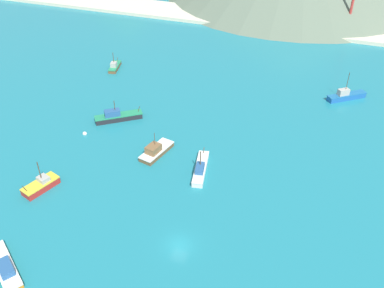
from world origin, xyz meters
TOP-DOWN VIEW (x-y plane):
  - ground at (0.00, 30.00)m, footprint 260.00×280.00m
  - fishing_boat_0 at (21.44, 58.47)m, footprint 9.36×8.11m
  - fishing_boat_1 at (-41.60, 54.20)m, footprint 3.91×7.54m
  - fishing_boat_2 at (-2.97, 18.45)m, footprint 4.07×10.50m
  - fishing_boat_4 at (-13.38, 20.63)m, footprint 4.65×8.85m
  - fishing_boat_5 at (-22.16, -13.27)m, footprint 9.76×7.61m
  - fishing_boat_6 at (-27.23, 29.78)m, footprint 10.08×8.56m
  - fishing_boat_7 at (-28.57, 3.64)m, footprint 4.62×7.21m
  - buoy_0 at (-31.07, 21.90)m, footprint 0.94×0.94m
  - beach_strip at (0.00, 107.96)m, footprint 247.00×18.29m

SIDE VIEW (x-z plane):
  - ground at x=0.00m, z-range -0.50..0.00m
  - buoy_0 at x=-31.07m, z-range -0.31..0.64m
  - beach_strip at x=0.00m, z-range 0.00..1.20m
  - fishing_boat_5 at x=-22.16m, z-range -0.30..1.68m
  - fishing_boat_1 at x=-41.60m, z-range -1.76..3.29m
  - fishing_boat_2 at x=-2.97m, z-range -1.79..3.33m
  - fishing_boat_7 at x=-28.57m, z-range -2.08..3.78m
  - fishing_boat_4 at x=-13.38m, z-range -1.78..3.56m
  - fishing_boat_6 at x=-27.23m, z-range -1.58..3.50m
  - fishing_boat_0 at x=21.44m, z-range -2.72..4.69m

